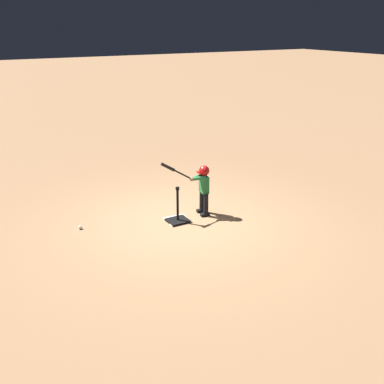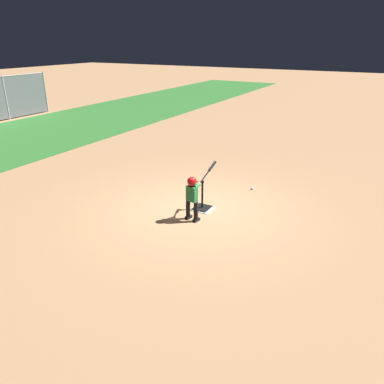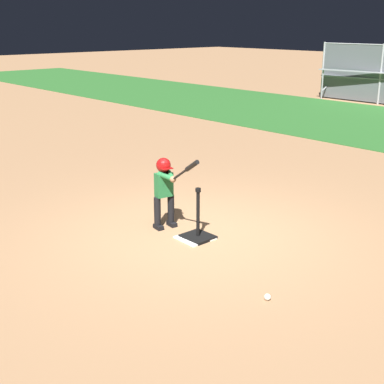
% 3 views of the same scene
% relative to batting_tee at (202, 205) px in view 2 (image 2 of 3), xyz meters
% --- Properties ---
extents(ground_plane, '(90.00, 90.00, 0.00)m').
position_rel_batting_tee_xyz_m(ground_plane, '(-0.04, 0.08, -0.11)').
color(ground_plane, '#99704C').
extents(home_plate, '(0.46, 0.46, 0.02)m').
position_rel_batting_tee_xyz_m(home_plate, '(-0.02, -0.04, -0.10)').
color(home_plate, white).
rests_on(home_plate, ground_plane).
extents(batting_tee, '(0.42, 0.37, 0.73)m').
position_rel_batting_tee_xyz_m(batting_tee, '(0.00, 0.00, 0.00)').
color(batting_tee, black).
rests_on(batting_tee, ground_plane).
extents(batter_child, '(1.00, 0.35, 1.21)m').
position_rel_batting_tee_xyz_m(batter_child, '(-0.61, -0.08, 0.56)').
color(batter_child, black).
rests_on(batter_child, ground_plane).
extents(baseball, '(0.07, 0.07, 0.07)m').
position_rel_batting_tee_xyz_m(baseball, '(1.80, -0.63, -0.07)').
color(baseball, white).
rests_on(baseball, ground_plane).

